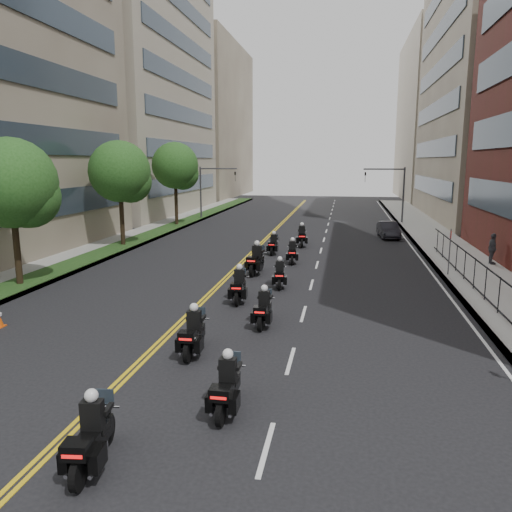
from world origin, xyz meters
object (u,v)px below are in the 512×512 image
at_px(motorcycle_7, 292,253).
at_px(pedestrian_c, 492,249).
at_px(motorcycle_1, 227,388).
at_px(parked_sedan, 388,230).
at_px(motorcycle_0, 91,438).
at_px(motorcycle_9, 302,237).
at_px(motorcycle_4, 239,287).
at_px(motorcycle_8, 273,245).
at_px(motorcycle_3, 264,310).
at_px(motorcycle_5, 280,275).
at_px(motorcycle_6, 256,261).
at_px(motorcycle_2, 193,335).

height_order(motorcycle_7, pedestrian_c, pedestrian_c).
bearing_deg(motorcycle_1, parked_sedan, 77.66).
bearing_deg(motorcycle_7, motorcycle_0, -99.86).
distance_m(motorcycle_9, pedestrian_c, 12.90).
distance_m(motorcycle_0, motorcycle_7, 21.71).
height_order(motorcycle_4, motorcycle_9, motorcycle_9).
bearing_deg(motorcycle_0, motorcycle_8, 82.45).
distance_m(motorcycle_3, motorcycle_5, 6.01).
height_order(motorcycle_1, motorcycle_9, motorcycle_9).
relative_size(motorcycle_9, parked_sedan, 0.60).
xyz_separation_m(motorcycle_7, motorcycle_8, (-1.57, 2.77, -0.01)).
relative_size(motorcycle_0, motorcycle_6, 0.89).
bearing_deg(motorcycle_0, motorcycle_9, 79.20).
relative_size(motorcycle_0, motorcycle_7, 1.05).
bearing_deg(motorcycle_6, motorcycle_1, -77.08).
distance_m(motorcycle_1, motorcycle_9, 25.08).
distance_m(motorcycle_2, motorcycle_9, 21.61).
distance_m(motorcycle_4, motorcycle_6, 5.61).
xyz_separation_m(motorcycle_6, pedestrian_c, (13.52, 4.41, 0.34)).
height_order(motorcycle_1, motorcycle_6, motorcycle_6).
xyz_separation_m(motorcycle_3, motorcycle_6, (-1.83, 8.70, 0.11)).
bearing_deg(motorcycle_1, motorcycle_7, 90.47).
xyz_separation_m(motorcycle_0, motorcycle_7, (1.88, 21.62, -0.03)).
bearing_deg(motorcycle_4, motorcycle_9, 80.08).
height_order(motorcycle_9, parked_sedan, motorcycle_9).
distance_m(motorcycle_6, motorcycle_8, 6.16).
xyz_separation_m(motorcycle_7, parked_sedan, (6.70, 11.57, 0.03)).
height_order(motorcycle_4, motorcycle_8, motorcycle_4).
bearing_deg(motorcycle_0, pedestrian_c, 51.93).
height_order(motorcycle_8, motorcycle_9, motorcycle_9).
height_order(motorcycle_1, pedestrian_c, pedestrian_c).
distance_m(motorcycle_2, motorcycle_7, 15.41).
height_order(motorcycle_5, pedestrian_c, pedestrian_c).
bearing_deg(motorcycle_1, motorcycle_9, 90.11).
distance_m(motorcycle_0, pedestrian_c, 26.48).
xyz_separation_m(motorcycle_0, motorcycle_4, (0.42, 12.62, 0.01)).
height_order(motorcycle_3, motorcycle_9, motorcycle_9).
relative_size(motorcycle_5, motorcycle_9, 0.88).
bearing_deg(motorcycle_5, motorcycle_1, -94.91).
bearing_deg(motorcycle_0, motorcycle_5, 76.28).
relative_size(motorcycle_3, pedestrian_c, 1.15).
bearing_deg(motorcycle_9, motorcycle_6, -105.93).
xyz_separation_m(motorcycle_1, motorcycle_4, (-1.78, 9.86, 0.03)).
height_order(motorcycle_3, motorcycle_7, motorcycle_7).
xyz_separation_m(motorcycle_2, pedestrian_c, (13.49, 16.34, 0.41)).
bearing_deg(motorcycle_3, motorcycle_2, -118.25).
distance_m(motorcycle_6, motorcycle_9, 9.76).
bearing_deg(motorcycle_4, motorcycle_0, -96.18).
xyz_separation_m(motorcycle_0, motorcycle_3, (2.03, 9.53, -0.04)).
height_order(motorcycle_1, motorcycle_7, motorcycle_1).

